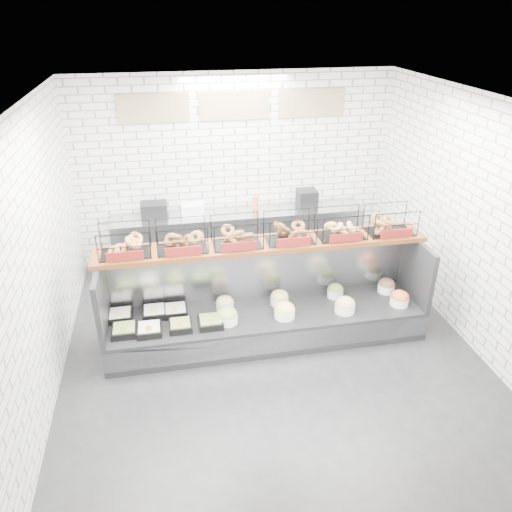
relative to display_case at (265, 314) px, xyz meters
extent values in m
plane|color=black|center=(0.01, -0.34, -0.33)|extent=(5.50, 5.50, 0.00)
cube|color=white|center=(0.01, 2.41, 1.17)|extent=(5.00, 0.02, 3.00)
cube|color=white|center=(-2.49, -0.34, 1.17)|extent=(0.02, 5.50, 3.00)
cube|color=white|center=(2.51, -0.34, 1.17)|extent=(0.02, 5.50, 3.00)
cube|color=white|center=(0.01, -0.34, 2.67)|extent=(5.00, 5.50, 0.02)
cube|color=tan|center=(-1.19, 2.38, 2.17)|extent=(1.05, 0.03, 0.42)
cube|color=tan|center=(0.01, 2.38, 2.17)|extent=(1.05, 0.03, 0.42)
cube|color=tan|center=(1.21, 2.38, 2.17)|extent=(1.05, 0.03, 0.42)
cube|color=black|center=(0.01, -0.04, -0.13)|extent=(4.00, 0.90, 0.40)
cube|color=#93969B|center=(0.01, -0.48, -0.11)|extent=(4.00, 0.03, 0.28)
cube|color=#93969B|center=(0.01, 0.37, 0.47)|extent=(4.00, 0.08, 0.80)
cube|color=black|center=(-1.96, -0.04, 0.47)|extent=(0.06, 0.90, 0.80)
cube|color=black|center=(1.98, -0.04, 0.47)|extent=(0.06, 0.90, 0.80)
cube|color=black|center=(-1.73, -0.20, 0.11)|extent=(0.29, 0.29, 0.08)
cube|color=#79944B|center=(-1.73, -0.20, 0.15)|extent=(0.25, 0.25, 0.04)
cube|color=#E3BF4E|center=(-1.73, -0.30, 0.20)|extent=(0.06, 0.01, 0.08)
cube|color=black|center=(-1.80, 0.13, 0.11)|extent=(0.29, 0.29, 0.08)
cube|color=silver|center=(-1.80, 0.13, 0.15)|extent=(0.24, 0.24, 0.04)
cube|color=#E3BF4E|center=(-1.80, 0.03, 0.20)|extent=(0.06, 0.01, 0.08)
cube|color=black|center=(-1.45, -0.24, 0.11)|extent=(0.29, 0.29, 0.08)
cube|color=silver|center=(-1.45, -0.24, 0.15)|extent=(0.25, 0.25, 0.04)
cube|color=#E3BF4E|center=(-1.45, -0.34, 0.20)|extent=(0.06, 0.01, 0.08)
cube|color=black|center=(-1.38, 0.13, 0.11)|extent=(0.29, 0.29, 0.08)
cube|color=white|center=(-1.38, 0.13, 0.15)|extent=(0.25, 0.25, 0.04)
cube|color=#E3BF4E|center=(-1.38, 0.03, 0.20)|extent=(0.06, 0.01, 0.08)
cube|color=black|center=(-1.08, -0.23, 0.11)|extent=(0.27, 0.27, 0.08)
cube|color=olive|center=(-1.08, -0.23, 0.15)|extent=(0.23, 0.23, 0.04)
cube|color=#E3BF4E|center=(-1.08, -0.32, 0.20)|extent=(0.06, 0.01, 0.08)
cube|color=black|center=(-1.12, 0.12, 0.11)|extent=(0.29, 0.29, 0.08)
cube|color=white|center=(-1.12, 0.12, 0.15)|extent=(0.24, 0.24, 0.04)
cube|color=#E3BF4E|center=(-1.12, 0.02, 0.20)|extent=(0.06, 0.01, 0.08)
cube|color=black|center=(-0.72, -0.22, 0.11)|extent=(0.29, 0.29, 0.08)
cube|color=olive|center=(-0.72, -0.22, 0.15)|extent=(0.25, 0.25, 0.04)
cube|color=#E3BF4E|center=(-0.72, -0.32, 0.20)|extent=(0.06, 0.01, 0.08)
cylinder|color=white|center=(-0.51, -0.19, 0.13)|extent=(0.26, 0.26, 0.11)
ellipsoid|color=#7F9B4F|center=(-0.51, -0.19, 0.19)|extent=(0.25, 0.25, 0.18)
cylinder|color=white|center=(-0.50, 0.09, 0.13)|extent=(0.23, 0.23, 0.11)
ellipsoid|color=tan|center=(-0.50, 0.09, 0.19)|extent=(0.22, 0.22, 0.16)
cylinder|color=white|center=(0.20, -0.21, 0.13)|extent=(0.26, 0.26, 0.11)
ellipsoid|color=#DBBE70|center=(0.20, -0.21, 0.19)|extent=(0.25, 0.25, 0.18)
cylinder|color=white|center=(0.21, 0.09, 0.13)|extent=(0.23, 0.23, 0.11)
ellipsoid|color=#C9C666|center=(0.21, 0.09, 0.19)|extent=(0.23, 0.23, 0.16)
cylinder|color=white|center=(0.97, -0.23, 0.13)|extent=(0.26, 0.26, 0.11)
ellipsoid|color=tan|center=(0.97, -0.23, 0.19)|extent=(0.25, 0.25, 0.18)
cylinder|color=white|center=(0.97, 0.13, 0.13)|extent=(0.21, 0.21, 0.11)
ellipsoid|color=olive|center=(0.97, 0.13, 0.19)|extent=(0.21, 0.21, 0.15)
cylinder|color=white|center=(1.72, -0.21, 0.13)|extent=(0.24, 0.24, 0.11)
ellipsoid|color=#D2582C|center=(1.72, -0.21, 0.19)|extent=(0.23, 0.23, 0.16)
cylinder|color=white|center=(1.69, 0.13, 0.13)|extent=(0.23, 0.23, 0.11)
ellipsoid|color=brown|center=(1.69, 0.13, 0.19)|extent=(0.22, 0.22, 0.15)
cube|color=#46210F|center=(0.01, 0.18, 0.90)|extent=(4.10, 0.50, 0.06)
cube|color=black|center=(-1.63, 0.18, 1.10)|extent=(0.60, 0.38, 0.34)
cube|color=maroon|center=(-1.63, -0.02, 1.00)|extent=(0.42, 0.02, 0.11)
cube|color=black|center=(-0.98, 0.18, 1.10)|extent=(0.60, 0.38, 0.34)
cube|color=maroon|center=(-0.98, -0.02, 1.00)|extent=(0.42, 0.02, 0.11)
cube|color=black|center=(-0.32, 0.18, 1.10)|extent=(0.60, 0.38, 0.34)
cube|color=maroon|center=(-0.32, -0.02, 1.00)|extent=(0.42, 0.02, 0.11)
cube|color=black|center=(0.34, 0.18, 1.10)|extent=(0.60, 0.38, 0.34)
cube|color=maroon|center=(0.34, -0.02, 1.00)|extent=(0.42, 0.02, 0.11)
cube|color=black|center=(0.99, 0.18, 1.10)|extent=(0.60, 0.38, 0.34)
cube|color=maroon|center=(0.99, -0.02, 1.00)|extent=(0.42, 0.02, 0.11)
cube|color=black|center=(1.65, 0.18, 1.10)|extent=(0.60, 0.38, 0.34)
cube|color=maroon|center=(1.65, -0.02, 1.00)|extent=(0.42, 0.02, 0.11)
cube|color=#93969B|center=(0.01, 2.09, 0.12)|extent=(4.00, 0.60, 0.90)
cube|color=black|center=(-1.32, 2.12, 0.69)|extent=(0.40, 0.30, 0.24)
cube|color=silver|center=(-0.73, 2.12, 0.66)|extent=(0.35, 0.28, 0.18)
cylinder|color=#D25C34|center=(0.28, 2.17, 0.68)|extent=(0.09, 0.09, 0.22)
cube|color=black|center=(1.12, 2.07, 0.72)|extent=(0.30, 0.30, 0.30)
camera|label=1|loc=(-1.12, -5.22, 3.57)|focal=35.00mm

